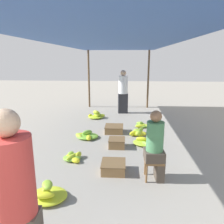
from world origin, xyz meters
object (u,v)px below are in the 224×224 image
banana_pile_left_2 (73,157)px  shopper_walking_mid (123,91)px  stool (154,163)px  banana_pile_right_0 (145,142)px  vendor_seated (156,145)px  vendor_foreground (15,204)px  banana_pile_right_2 (142,125)px  crate_far (114,129)px  banana_pile_left_3 (86,136)px  banana_pile_left_1 (96,115)px  crate_mid (113,167)px  banana_pile_right_1 (138,133)px  banana_pile_left_0 (46,195)px  crate_near (117,143)px

banana_pile_left_2 → shopper_walking_mid: (1.02, 4.23, 0.82)m
stool → banana_pile_right_0: bearing=90.1°
vendor_seated → vendor_foreground: bearing=-126.2°
stool → shopper_walking_mid: 4.96m
banana_pile_right_2 → crate_far: crate_far is taller
vendor_seated → banana_pile_left_3: size_ratio=1.87×
banana_pile_left_1 → crate_mid: size_ratio=1.43×
banana_pile_right_1 → banana_pile_right_2: banana_pile_right_2 is taller
vendor_seated → banana_pile_left_0: 1.97m
crate_mid → crate_far: 2.31m
vendor_seated → crate_near: vendor_seated is taller
stool → banana_pile_left_3: stool is taller
banana_pile_left_0 → banana_pile_right_0: size_ratio=1.13×
vendor_seated → crate_near: bearing=117.5°
banana_pile_left_2 → crate_far: (0.80, 1.84, 0.04)m
banana_pile_left_3 → banana_pile_right_2: size_ratio=1.32×
crate_near → vendor_seated: bearing=-62.5°
banana_pile_left_2 → banana_pile_left_0: bearing=-93.4°
banana_pile_left_2 → crate_far: bearing=66.4°
stool → banana_pile_right_1: bearing=94.1°
vendor_foreground → banana_pile_left_2: 2.83m
banana_pile_right_1 → shopper_walking_mid: (-0.45, 2.59, 0.80)m
banana_pile_right_2 → crate_mid: size_ratio=1.12×
banana_pile_left_2 → banana_pile_left_3: banana_pile_left_3 is taller
vendor_seated → banana_pile_left_3: (-1.60, 1.99, -0.59)m
banana_pile_right_1 → shopper_walking_mid: size_ratio=0.33×
shopper_walking_mid → banana_pile_right_1: bearing=-80.0°
banana_pile_right_1 → banana_pile_right_0: bearing=-77.2°
stool → banana_pile_right_0: size_ratio=0.60×
vendor_foreground → banana_pile_left_0: size_ratio=2.51×
banana_pile_right_2 → crate_mid: bearing=-104.6°
banana_pile_left_0 → banana_pile_left_2: (0.08, 1.39, -0.03)m
banana_pile_left_1 → crate_mid: 3.94m
banana_pile_right_0 → stool: bearing=-89.9°
vendor_foreground → banana_pile_right_1: bearing=73.3°
banana_pile_left_1 → banana_pile_left_3: banana_pile_left_1 is taller
crate_near → shopper_walking_mid: 3.57m
banana_pile_right_0 → banana_pile_right_2: banana_pile_right_0 is taller
banana_pile_left_2 → crate_far: size_ratio=0.91×
vendor_seated → crate_far: vendor_seated is taller
vendor_foreground → banana_pile_right_2: 5.37m
banana_pile_left_0 → banana_pile_right_0: (1.72, 2.32, -0.03)m
vendor_foreground → banana_pile_right_1: 4.60m
crate_far → crate_near: bearing=-83.7°
banana_pile_left_3 → banana_pile_right_0: bearing=-13.9°
banana_pile_right_2 → banana_pile_left_2: bearing=-124.6°
banana_pile_left_0 → banana_pile_left_3: bearing=86.9°
banana_pile_right_1 → crate_near: bearing=-121.8°
banana_pile_left_3 → crate_mid: (0.85, -1.79, 0.04)m
vendor_foreground → banana_pile_left_3: vendor_foreground is taller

